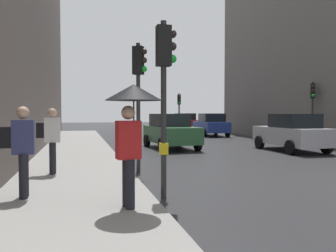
# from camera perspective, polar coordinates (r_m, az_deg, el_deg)

# --- Properties ---
(sidewalk_kerb) EXTENTS (3.10, 40.00, 0.16)m
(sidewalk_kerb) POSITION_cam_1_polar(r_m,az_deg,el_deg) (13.32, -14.67, -5.37)
(sidewalk_kerb) COLOR gray
(sidewalk_kerb) RESTS_ON ground
(traffic_light_mid_street) EXTENTS (0.36, 0.45, 3.57)m
(traffic_light_mid_street) POSITION_cam_1_polar(r_m,az_deg,el_deg) (21.59, 22.45, 3.74)
(traffic_light_mid_street) COLOR #2D2D2D
(traffic_light_mid_street) RESTS_ON ground
(traffic_light_near_right) EXTENTS (0.44, 0.37, 3.90)m
(traffic_light_near_right) POSITION_cam_1_polar(r_m,az_deg,el_deg) (10.64, -4.75, 6.89)
(traffic_light_near_right) COLOR #2D2D2D
(traffic_light_near_right) RESTS_ON ground
(traffic_light_near_left) EXTENTS (0.43, 0.24, 3.72)m
(traffic_light_near_left) POSITION_cam_1_polar(r_m,az_deg,el_deg) (7.42, -0.54, 8.05)
(traffic_light_near_left) COLOR #2D2D2D
(traffic_light_near_left) RESTS_ON ground
(traffic_light_far_median) EXTENTS (0.25, 0.43, 3.45)m
(traffic_light_far_median) POSITION_cam_1_polar(r_m,az_deg,el_deg) (29.51, 1.82, 3.26)
(traffic_light_far_median) COLOR #2D2D2D
(traffic_light_far_median) RESTS_ON ground
(car_silver_hatchback) EXTENTS (2.03, 4.21, 1.76)m
(car_silver_hatchback) POSITION_cam_1_polar(r_m,az_deg,el_deg) (17.50, 19.48, -1.01)
(car_silver_hatchback) COLOR #BCBCC1
(car_silver_hatchback) RESTS_ON ground
(car_blue_van) EXTENTS (2.19, 4.29, 1.76)m
(car_blue_van) POSITION_cam_1_polar(r_m,az_deg,el_deg) (27.63, 6.98, 0.21)
(car_blue_van) COLOR navy
(car_blue_van) RESTS_ON ground
(car_green_estate) EXTENTS (2.26, 4.32, 1.76)m
(car_green_estate) POSITION_cam_1_polar(r_m,az_deg,el_deg) (17.79, 0.41, -0.84)
(car_green_estate) COLOR #2D6038
(car_green_estate) RESTS_ON ground
(car_red_sedan) EXTENTS (2.17, 4.28, 1.76)m
(car_red_sedan) POSITION_cam_1_polar(r_m,az_deg,el_deg) (34.84, 2.65, 0.62)
(car_red_sedan) COLOR red
(car_red_sedan) RESTS_ON ground
(pedestrian_with_umbrella) EXTENTS (1.00, 1.00, 2.14)m
(pedestrian_with_umbrella) POSITION_cam_1_polar(r_m,az_deg,el_deg) (6.09, -5.87, 2.47)
(pedestrian_with_umbrella) COLOR black
(pedestrian_with_umbrella) RESTS_ON sidewalk_kerb
(pedestrian_with_grey_backpack) EXTENTS (0.61, 0.36, 1.77)m
(pedestrian_with_grey_backpack) POSITION_cam_1_polar(r_m,az_deg,el_deg) (7.34, -22.80, -3.05)
(pedestrian_with_grey_backpack) COLOR black
(pedestrian_with_grey_backpack) RESTS_ON sidewalk_kerb
(pedestrian_with_black_backpack) EXTENTS (0.60, 0.36, 1.77)m
(pedestrian_with_black_backpack) POSITION_cam_1_polar(r_m,az_deg,el_deg) (9.94, -18.53, -1.67)
(pedestrian_with_black_backpack) COLOR black
(pedestrian_with_black_backpack) RESTS_ON sidewalk_kerb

